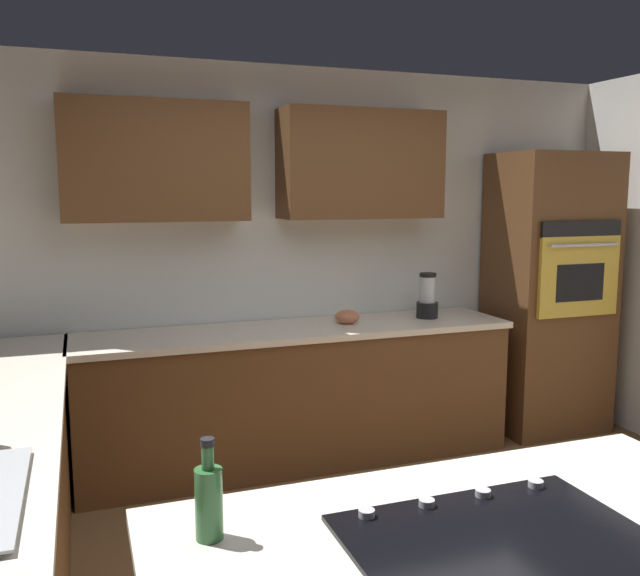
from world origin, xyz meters
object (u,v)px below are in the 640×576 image
Objects in this scene: blender at (427,299)px; mixing_bowl at (347,317)px; oil_bottle at (209,500)px; cooktop at (502,542)px; wall_oven at (549,293)px.

blender is 0.61m from mixing_bowl.
blender is at bearing -128.57° from oil_bottle.
blender reaches higher than cooktop.
mixing_bowl is (0.60, 0.00, -0.09)m from blender.
cooktop is 3.06m from blender.
oil_bottle is at bearing 60.93° from mixing_bowl.
mixing_bowl is at bearing 0.00° from blender.
mixing_bowl is (-0.70, -2.76, 0.04)m from cooktop.
cooktop is 2.87× the size of oil_bottle.
oil_bottle is (0.68, -0.28, 0.10)m from cooktop.
cooktop is 2.85m from mixing_bowl.
wall_oven is 12.37× the size of mixing_bowl.
cooktop is 2.42× the size of blender.
mixing_bowl is at bearing -104.23° from cooktop.
wall_oven is 1.60m from mixing_bowl.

